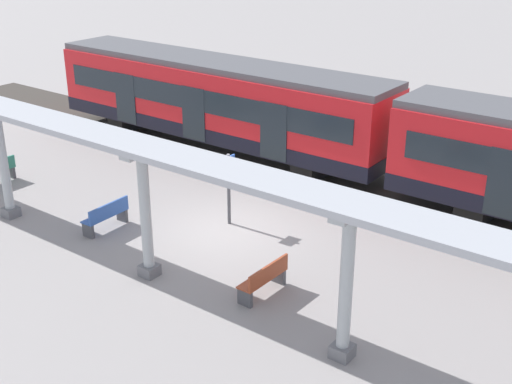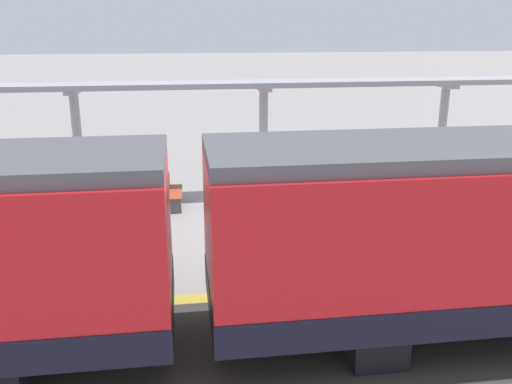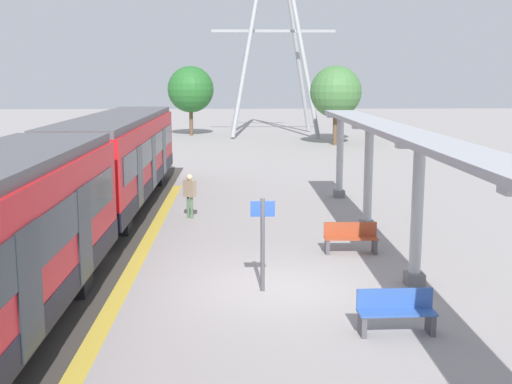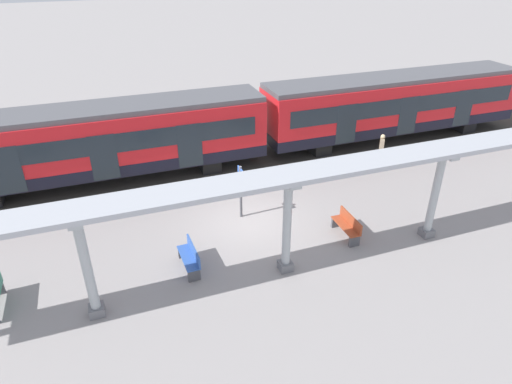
{
  "view_description": "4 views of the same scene",
  "coord_description": "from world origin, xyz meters",
  "px_view_note": "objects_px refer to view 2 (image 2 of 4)",
  "views": [
    {
      "loc": [
        13.75,
        11.38,
        8.7
      ],
      "look_at": [
        0.85,
        1.68,
        1.88
      ],
      "focal_mm": 47.05,
      "sensor_mm": 36.0,
      "label": 1
    },
    {
      "loc": [
        -13.55,
        2.73,
        5.31
      ],
      "look_at": [
        -0.55,
        0.92,
        1.23
      ],
      "focal_mm": 38.49,
      "sensor_mm": 36.0,
      "label": 2
    },
    {
      "loc": [
        -0.89,
        -14.6,
        4.91
      ],
      "look_at": [
        -0.37,
        2.62,
        1.84
      ],
      "focal_mm": 45.35,
      "sensor_mm": 36.0,
      "label": 3
    },
    {
      "loc": [
        13.99,
        -4.82,
        9.42
      ],
      "look_at": [
        0.45,
        0.16,
        1.43
      ],
      "focal_mm": 31.17,
      "sensor_mm": 36.0,
      "label": 4
    }
  ],
  "objects_px": {
    "canopy_pillar_third": "(263,140)",
    "bench_far_end": "(172,192)",
    "bench_near_end": "(362,186)",
    "platform_info_sign": "(297,184)",
    "canopy_pillar_second": "(441,135)",
    "canopy_pillar_fourth": "(78,145)"
  },
  "relations": [
    {
      "from": "bench_near_end",
      "to": "platform_info_sign",
      "type": "bearing_deg",
      "value": 133.72
    },
    {
      "from": "canopy_pillar_second",
      "to": "bench_near_end",
      "type": "relative_size",
      "value": 2.26
    },
    {
      "from": "canopy_pillar_third",
      "to": "bench_far_end",
      "type": "xyz_separation_m",
      "value": [
        -1.03,
        2.92,
        -1.29
      ]
    },
    {
      "from": "bench_near_end",
      "to": "canopy_pillar_fourth",
      "type": "bearing_deg",
      "value": 82.27
    },
    {
      "from": "bench_near_end",
      "to": "platform_info_sign",
      "type": "relative_size",
      "value": 0.69
    },
    {
      "from": "canopy_pillar_third",
      "to": "canopy_pillar_fourth",
      "type": "height_order",
      "value": "same"
    },
    {
      "from": "canopy_pillar_fourth",
      "to": "platform_info_sign",
      "type": "distance_m",
      "value": 7.05
    },
    {
      "from": "canopy_pillar_second",
      "to": "bench_far_end",
      "type": "distance_m",
      "value": 9.05
    },
    {
      "from": "canopy_pillar_second",
      "to": "bench_near_end",
      "type": "distance_m",
      "value": 3.52
    },
    {
      "from": "canopy_pillar_fourth",
      "to": "bench_far_end",
      "type": "bearing_deg",
      "value": -110.28
    },
    {
      "from": "canopy_pillar_second",
      "to": "canopy_pillar_fourth",
      "type": "relative_size",
      "value": 1.0
    },
    {
      "from": "platform_info_sign",
      "to": "canopy_pillar_second",
      "type": "bearing_deg",
      "value": -57.16
    },
    {
      "from": "bench_far_end",
      "to": "platform_info_sign",
      "type": "relative_size",
      "value": 0.69
    },
    {
      "from": "bench_near_end",
      "to": "bench_far_end",
      "type": "distance_m",
      "value": 5.84
    },
    {
      "from": "bench_far_end",
      "to": "platform_info_sign",
      "type": "height_order",
      "value": "platform_info_sign"
    },
    {
      "from": "canopy_pillar_second",
      "to": "bench_far_end",
      "type": "height_order",
      "value": "canopy_pillar_second"
    },
    {
      "from": "canopy_pillar_second",
      "to": "bench_near_end",
      "type": "height_order",
      "value": "canopy_pillar_second"
    },
    {
      "from": "bench_far_end",
      "to": "bench_near_end",
      "type": "bearing_deg",
      "value": -91.41
    },
    {
      "from": "canopy_pillar_fourth",
      "to": "bench_near_end",
      "type": "relative_size",
      "value": 2.26
    },
    {
      "from": "canopy_pillar_fourth",
      "to": "canopy_pillar_third",
      "type": "bearing_deg",
      "value": -90.0
    },
    {
      "from": "canopy_pillar_second",
      "to": "canopy_pillar_third",
      "type": "height_order",
      "value": "same"
    },
    {
      "from": "canopy_pillar_second",
      "to": "canopy_pillar_fourth",
      "type": "distance_m",
      "value": 11.67
    }
  ]
}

